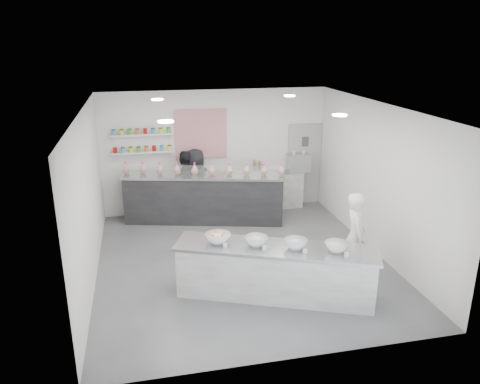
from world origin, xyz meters
name	(u,v)px	position (x,y,z in m)	size (l,w,h in m)	color
floor	(242,261)	(0.00, 0.00, 0.00)	(6.00, 6.00, 0.00)	#515156
ceiling	(242,108)	(0.00, 0.00, 3.00)	(6.00, 6.00, 0.00)	white
back_wall	(216,151)	(0.00, 3.00, 1.50)	(5.50, 5.50, 0.00)	white
left_wall	(88,199)	(-2.75, 0.00, 1.50)	(6.00, 6.00, 0.00)	white
right_wall	(377,179)	(2.75, 0.00, 1.50)	(6.00, 6.00, 0.00)	white
back_door	(304,164)	(2.30, 2.97, 1.05)	(0.88, 0.04, 2.10)	#9E9E9B
pattern_panel	(201,134)	(-0.35, 2.98, 1.95)	(1.25, 0.03, 1.20)	#AC1E34
jar_shelf_lower	(143,152)	(-1.75, 2.90, 1.60)	(1.45, 0.22, 0.04)	silver
jar_shelf_upper	(142,134)	(-1.75, 2.90, 2.02)	(1.45, 0.22, 0.04)	silver
preserve_jars	(142,141)	(-1.75, 2.88, 1.88)	(1.45, 0.10, 0.56)	#E00200
downlight_0	(166,121)	(-1.40, -1.00, 2.98)	(0.24, 0.24, 0.02)	white
downlight_1	(340,115)	(1.40, -1.00, 2.98)	(0.24, 0.24, 0.02)	white
downlight_2	(157,99)	(-1.40, 1.60, 2.98)	(0.24, 0.24, 0.02)	white
downlight_3	(290,96)	(1.40, 1.60, 2.98)	(0.24, 0.24, 0.02)	white
prep_counter	(275,272)	(0.27, -1.37, 0.46)	(3.34, 0.76, 0.91)	#9C9C97
back_bar	(204,198)	(-0.42, 2.23, 0.58)	(3.72, 0.68, 1.15)	black
sneeze_guard	(202,172)	(-0.50, 1.91, 1.31)	(3.67, 0.02, 0.31)	white
espresso_ledge	(278,190)	(1.55, 2.78, 0.47)	(1.27, 0.40, 0.94)	#9C9C97
espresso_machine	(298,163)	(2.08, 2.78, 1.16)	(0.55, 0.38, 0.42)	#93969E
cup_stacks	(259,167)	(1.05, 2.78, 1.10)	(0.24, 0.24, 0.30)	#C7B682
prep_bowls	(276,243)	(0.27, -1.37, 0.99)	(2.33, 0.48, 0.15)	white
label_cards	(297,256)	(0.46, -1.84, 0.95)	(2.01, 0.04, 0.07)	white
cookie_bags	(203,169)	(-0.42, 2.23, 1.30)	(3.77, 0.17, 0.29)	pink
woman_prep	(355,235)	(1.87, -0.98, 0.80)	(0.58, 0.38, 1.59)	white
staff_left	(186,185)	(-0.80, 2.60, 0.83)	(0.80, 0.62, 1.65)	black
staff_right	(196,183)	(-0.55, 2.60, 0.84)	(0.82, 0.53, 1.68)	black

